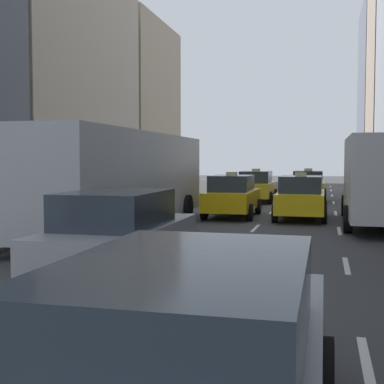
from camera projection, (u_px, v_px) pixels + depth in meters
sidewalk_left at (87, 204)px, 27.55m from camera, size 8.00×66.00×0.15m
lane_markings at (265, 219)px, 21.37m from camera, size 5.72×56.00×0.01m
taxi_lead at (308, 186)px, 30.60m from camera, size 2.02×4.40×1.87m
taxi_second at (256, 186)px, 29.90m from camera, size 2.02×4.40×1.87m
taxi_third at (301, 197)px, 21.19m from camera, size 2.02×4.40×1.87m
taxi_fourth at (232, 196)px, 22.11m from camera, size 2.02×4.40×1.87m
sedan_black_near at (194, 369)px, 3.84m from camera, size 2.02×4.86×1.72m
sedan_silver_behind at (120, 238)px, 9.98m from camera, size 2.02×4.52×1.80m
city_bus at (123, 177)px, 17.75m from camera, size 2.80×11.61×3.25m
box_truck at (380, 178)px, 18.99m from camera, size 2.58×8.40×3.15m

